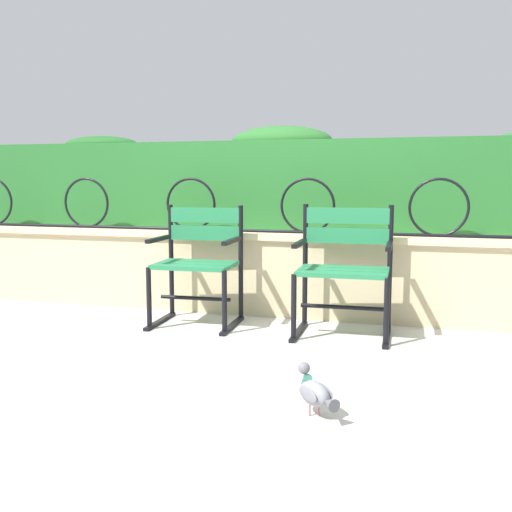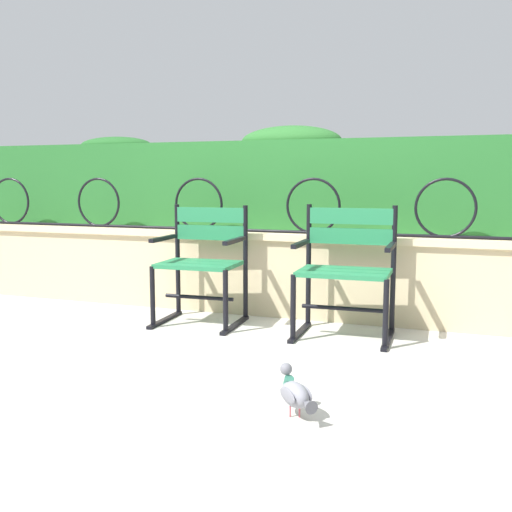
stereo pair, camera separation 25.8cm
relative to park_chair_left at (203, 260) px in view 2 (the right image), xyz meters
name	(u,v)px [view 2 (the right image)]	position (x,y,z in m)	size (l,w,h in m)	color
ground_plane	(250,342)	(0.52, -0.41, -0.46)	(60.00, 60.00, 0.00)	#BCB7AD
stone_wall	(290,273)	(0.52, 0.48, -0.14)	(6.68, 0.41, 0.64)	#C6B289
iron_arch_fence	(259,209)	(0.29, 0.40, 0.36)	(6.16, 0.02, 0.42)	black
hedge_row	(307,181)	(0.53, 0.91, 0.57)	(6.55, 0.50, 0.85)	#236028
park_chair_left	(203,260)	(0.00, 0.00, 0.00)	(0.62, 0.55, 0.86)	#237547
park_chair_right	(346,266)	(1.06, -0.01, 0.01)	(0.65, 0.54, 0.88)	#237547
pigeon_near_chairs	(295,393)	(1.15, -1.49, -0.35)	(0.23, 0.24, 0.22)	gray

